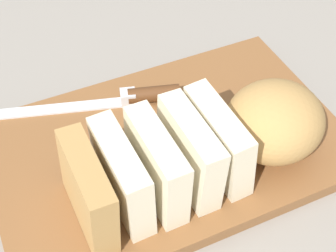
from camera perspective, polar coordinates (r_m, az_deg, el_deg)
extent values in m
plane|color=gray|center=(0.64, 0.00, -2.96)|extent=(3.00, 3.00, 0.00)
cube|color=brown|center=(0.63, 0.00, -2.42)|extent=(0.44, 0.29, 0.02)
ellipsoid|color=tan|center=(0.60, 12.06, 0.52)|extent=(0.12, 0.12, 0.09)
cube|color=beige|center=(0.57, 5.78, -1.66)|extent=(0.04, 0.11, 0.09)
cube|color=beige|center=(0.56, 2.31, -3.05)|extent=(0.04, 0.11, 0.09)
cube|color=beige|center=(0.54, -1.34, -4.51)|extent=(0.04, 0.11, 0.09)
cube|color=beige|center=(0.54, -5.31, -5.70)|extent=(0.04, 0.11, 0.09)
cube|color=tan|center=(0.53, -9.15, -7.37)|extent=(0.04, 0.11, 0.09)
cube|color=silver|center=(0.68, -12.91, 1.90)|extent=(0.20, 0.07, 0.00)
cylinder|color=#593319|center=(0.67, -1.63, 3.67)|extent=(0.07, 0.04, 0.02)
cube|color=silver|center=(0.67, -4.59, 3.30)|extent=(0.02, 0.02, 0.02)
sphere|color=#A8753D|center=(0.60, -2.96, -4.27)|extent=(0.00, 0.00, 0.00)
sphere|color=#A8753D|center=(0.66, 0.76, 1.24)|extent=(0.00, 0.00, 0.00)
sphere|color=#A8753D|center=(0.63, -0.69, -0.51)|extent=(0.01, 0.01, 0.01)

